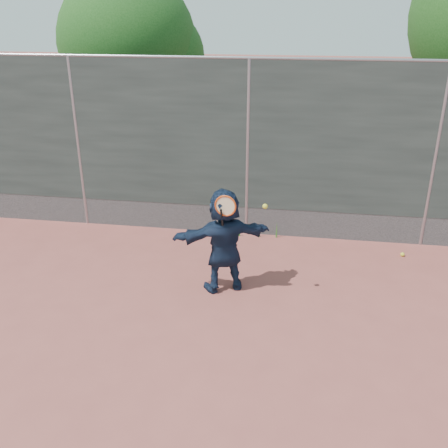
# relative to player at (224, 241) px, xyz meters

# --- Properties ---
(ground) EXTENTS (80.00, 80.00, 0.00)m
(ground) POSITION_rel_player_xyz_m (0.10, -1.55, -0.75)
(ground) COLOR #9E4C42
(ground) RESTS_ON ground
(player) EXTENTS (1.46, 0.96, 1.51)m
(player) POSITION_rel_player_xyz_m (0.00, 0.00, 0.00)
(player) COLOR #16243D
(player) RESTS_ON ground
(ball_ground) EXTENTS (0.07, 0.07, 0.07)m
(ball_ground) POSITION_rel_player_xyz_m (2.72, 1.42, -0.72)
(ball_ground) COLOR yellow
(ball_ground) RESTS_ON ground
(fence) EXTENTS (20.00, 0.06, 3.03)m
(fence) POSITION_rel_player_xyz_m (0.10, 1.95, 0.83)
(fence) COLOR #38423D
(fence) RESTS_ON ground
(swing_action) EXTENTS (0.69, 0.13, 0.51)m
(swing_action) POSITION_rel_player_xyz_m (0.10, -0.19, 0.58)
(swing_action) COLOR #C84312
(swing_action) RESTS_ON ground
(tree_left) EXTENTS (3.15, 3.00, 4.53)m
(tree_left) POSITION_rel_player_xyz_m (-2.75, 5.00, 2.19)
(tree_left) COLOR #382314
(tree_left) RESTS_ON ground
(weed_clump) EXTENTS (0.68, 0.07, 0.30)m
(weed_clump) POSITION_rel_player_xyz_m (0.39, 1.83, -0.62)
(weed_clump) COLOR #387226
(weed_clump) RESTS_ON ground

